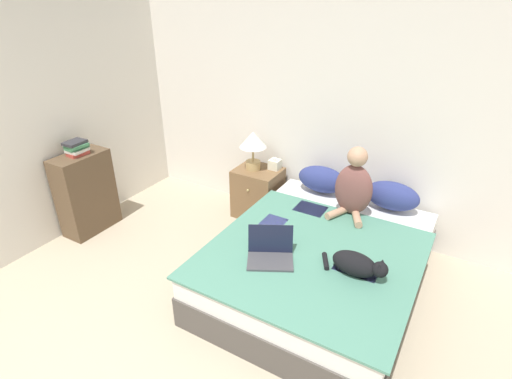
{
  "coord_description": "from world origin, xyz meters",
  "views": [
    {
      "loc": [
        1.36,
        -0.52,
        2.43
      ],
      "look_at": [
        -0.21,
        2.16,
        0.83
      ],
      "focal_mm": 28.0,
      "sensor_mm": 36.0,
      "label": 1
    }
  ],
  "objects_px": {
    "table_lamp": "(253,143)",
    "person_sitting": "(354,187)",
    "pillow_near": "(322,179)",
    "tissue_box": "(275,164)",
    "cat_tabby": "(357,264)",
    "laptop_open": "(270,253)",
    "pillow_far": "(392,196)",
    "book_stack_top": "(77,148)",
    "bed": "(319,264)",
    "bookshelf": "(86,193)",
    "nightstand": "(258,193)"
  },
  "relations": [
    {
      "from": "nightstand",
      "to": "book_stack_top",
      "type": "height_order",
      "value": "book_stack_top"
    },
    {
      "from": "book_stack_top",
      "to": "pillow_near",
      "type": "bearing_deg",
      "value": 29.76
    },
    {
      "from": "cat_tabby",
      "to": "table_lamp",
      "type": "height_order",
      "value": "table_lamp"
    },
    {
      "from": "bed",
      "to": "person_sitting",
      "type": "relative_size",
      "value": 3.06
    },
    {
      "from": "bookshelf",
      "to": "tissue_box",
      "type": "bearing_deg",
      "value": 39.35
    },
    {
      "from": "nightstand",
      "to": "tissue_box",
      "type": "height_order",
      "value": "tissue_box"
    },
    {
      "from": "nightstand",
      "to": "bookshelf",
      "type": "bearing_deg",
      "value": -140.43
    },
    {
      "from": "person_sitting",
      "to": "book_stack_top",
      "type": "height_order",
      "value": "person_sitting"
    },
    {
      "from": "person_sitting",
      "to": "book_stack_top",
      "type": "relative_size",
      "value": 2.96
    },
    {
      "from": "pillow_far",
      "to": "cat_tabby",
      "type": "distance_m",
      "value": 1.15
    },
    {
      "from": "pillow_near",
      "to": "person_sitting",
      "type": "relative_size",
      "value": 0.77
    },
    {
      "from": "nightstand",
      "to": "table_lamp",
      "type": "height_order",
      "value": "table_lamp"
    },
    {
      "from": "bed",
      "to": "pillow_near",
      "type": "xyz_separation_m",
      "value": [
        -0.36,
        0.87,
        0.38
      ]
    },
    {
      "from": "bed",
      "to": "table_lamp",
      "type": "bearing_deg",
      "value": 145.18
    },
    {
      "from": "person_sitting",
      "to": "tissue_box",
      "type": "xyz_separation_m",
      "value": [
        -1.01,
        0.35,
        -0.13
      ]
    },
    {
      "from": "book_stack_top",
      "to": "bookshelf",
      "type": "bearing_deg",
      "value": -155.95
    },
    {
      "from": "tissue_box",
      "to": "cat_tabby",
      "type": "bearing_deg",
      "value": -42.02
    },
    {
      "from": "person_sitting",
      "to": "cat_tabby",
      "type": "relative_size",
      "value": 1.25
    },
    {
      "from": "pillow_near",
      "to": "laptop_open",
      "type": "bearing_deg",
      "value": -85.77
    },
    {
      "from": "laptop_open",
      "to": "pillow_far",
      "type": "bearing_deg",
      "value": 36.43
    },
    {
      "from": "bed",
      "to": "cat_tabby",
      "type": "distance_m",
      "value": 0.58
    },
    {
      "from": "bed",
      "to": "pillow_near",
      "type": "relative_size",
      "value": 3.99
    },
    {
      "from": "tissue_box",
      "to": "book_stack_top",
      "type": "relative_size",
      "value": 0.62
    },
    {
      "from": "pillow_near",
      "to": "person_sitting",
      "type": "xyz_separation_m",
      "value": [
        0.42,
        -0.29,
        0.15
      ]
    },
    {
      "from": "pillow_near",
      "to": "laptop_open",
      "type": "relative_size",
      "value": 1.14
    },
    {
      "from": "pillow_far",
      "to": "tissue_box",
      "type": "height_order",
      "value": "pillow_far"
    },
    {
      "from": "pillow_far",
      "to": "table_lamp",
      "type": "bearing_deg",
      "value": -177.41
    },
    {
      "from": "cat_tabby",
      "to": "bed",
      "type": "bearing_deg",
      "value": 147.52
    },
    {
      "from": "table_lamp",
      "to": "person_sitting",
      "type": "bearing_deg",
      "value": -10.18
    },
    {
      "from": "laptop_open",
      "to": "tissue_box",
      "type": "bearing_deg",
      "value": 88.75
    },
    {
      "from": "nightstand",
      "to": "bookshelf",
      "type": "distance_m",
      "value": 1.87
    },
    {
      "from": "laptop_open",
      "to": "nightstand",
      "type": "distance_m",
      "value": 1.52
    },
    {
      "from": "pillow_near",
      "to": "tissue_box",
      "type": "bearing_deg",
      "value": 174.31
    },
    {
      "from": "tissue_box",
      "to": "bookshelf",
      "type": "distance_m",
      "value": 2.07
    },
    {
      "from": "bed",
      "to": "pillow_far",
      "type": "xyz_separation_m",
      "value": [
        0.36,
        0.87,
        0.38
      ]
    },
    {
      "from": "pillow_far",
      "to": "nightstand",
      "type": "bearing_deg",
      "value": -177.77
    },
    {
      "from": "pillow_near",
      "to": "book_stack_top",
      "type": "distance_m",
      "value": 2.53
    },
    {
      "from": "cat_tabby",
      "to": "person_sitting",
      "type": "bearing_deg",
      "value": 113.66
    },
    {
      "from": "person_sitting",
      "to": "bed",
      "type": "bearing_deg",
      "value": -95.54
    },
    {
      "from": "laptop_open",
      "to": "pillow_near",
      "type": "bearing_deg",
      "value": 66.27
    },
    {
      "from": "person_sitting",
      "to": "tissue_box",
      "type": "distance_m",
      "value": 1.07
    },
    {
      "from": "bed",
      "to": "pillow_near",
      "type": "bearing_deg",
      "value": 112.42
    },
    {
      "from": "bookshelf",
      "to": "book_stack_top",
      "type": "xyz_separation_m",
      "value": [
        0.0,
        0.0,
        0.52
      ]
    },
    {
      "from": "laptop_open",
      "to": "book_stack_top",
      "type": "height_order",
      "value": "book_stack_top"
    },
    {
      "from": "pillow_far",
      "to": "bookshelf",
      "type": "xyz_separation_m",
      "value": [
        -2.9,
        -1.25,
        -0.18
      ]
    },
    {
      "from": "pillow_far",
      "to": "book_stack_top",
      "type": "height_order",
      "value": "book_stack_top"
    },
    {
      "from": "pillow_far",
      "to": "nightstand",
      "type": "height_order",
      "value": "pillow_far"
    },
    {
      "from": "pillow_far",
      "to": "nightstand",
      "type": "xyz_separation_m",
      "value": [
        -1.46,
        -0.06,
        -0.33
      ]
    },
    {
      "from": "pillow_far",
      "to": "cat_tabby",
      "type": "relative_size",
      "value": 0.96
    },
    {
      "from": "tissue_box",
      "to": "pillow_far",
      "type": "bearing_deg",
      "value": -2.56
    }
  ]
}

